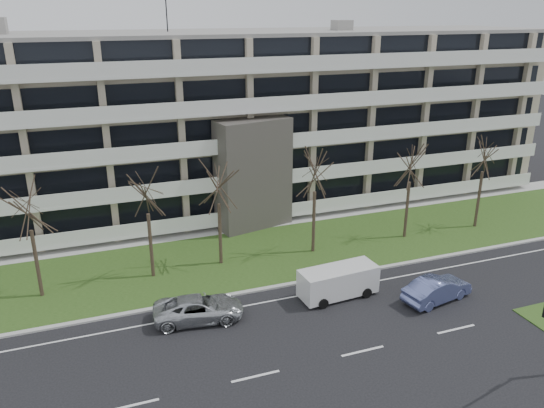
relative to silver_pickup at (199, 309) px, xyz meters
name	(u,v)px	position (x,y,z in m)	size (l,w,h in m)	color
ground	(363,351)	(7.48, -6.00, -0.72)	(160.00, 160.00, 0.00)	black
grass_verge	(277,252)	(7.48, 7.00, -0.69)	(90.00, 10.00, 0.06)	#284517
curb	(303,282)	(7.48, 2.00, -0.66)	(90.00, 0.35, 0.12)	#B2B2AD
sidewalk	(254,225)	(7.48, 12.50, -0.68)	(90.00, 2.00, 0.08)	#B2B2AD
lane_edge_line	(313,293)	(7.48, 0.50, -0.72)	(90.00, 0.12, 0.01)	white
apartment_building	(229,120)	(7.48, 19.32, 6.89)	(60.50, 15.10, 18.75)	tan
silver_pickup	(199,309)	(0.00, 0.00, 0.00)	(2.40, 5.22, 1.45)	silver
blue_sedan	(437,289)	(14.36, -2.91, 0.04)	(1.63, 4.66, 1.54)	#6773B3
white_van	(339,279)	(8.90, -0.33, 0.43)	(5.11, 2.34, 1.93)	white
tree_1	(27,203)	(-8.75, 6.07, 5.54)	(4.03, 4.03, 8.06)	#382B21
tree_2	(146,188)	(-1.75, 6.30, 5.62)	(4.08, 4.08, 8.15)	#382B21
tree_3	(218,180)	(3.08, 6.61, 5.56)	(4.04, 4.04, 8.08)	#382B21
tree_4	(315,167)	(10.04, 6.16, 5.86)	(4.23, 4.23, 8.47)	#382B21
tree_5	(412,159)	(18.01, 6.14, 5.67)	(4.11, 4.11, 8.22)	#382B21
tree_6	(486,149)	(24.72, 5.94, 5.93)	(4.27, 4.27, 8.55)	#382B21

